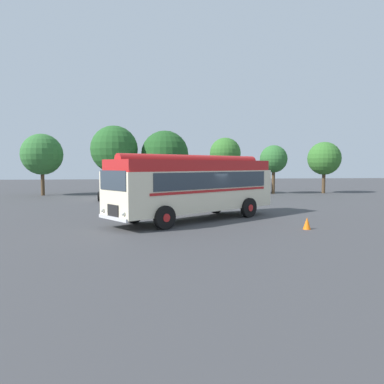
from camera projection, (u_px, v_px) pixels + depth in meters
The scene contains 13 objects.
ground_plane at pixel (203, 219), 20.50m from camera, with size 120.00×120.00×0.00m, color #3D3D3F.
vintage_bus at pixel (195, 185), 20.04m from camera, with size 9.66×7.79×3.49m.
car_near_left at pixel (143, 189), 32.58m from camera, with size 1.98×4.21×1.66m.
car_mid_left at pixel (173, 189), 32.52m from camera, with size 1.97×4.21×1.66m.
car_mid_right at pixel (203, 189), 33.36m from camera, with size 2.20×4.32×1.66m.
box_van at pixel (114, 183), 32.71m from camera, with size 2.39×5.80×2.50m.
tree_far_left at pixel (42, 154), 36.27m from camera, with size 3.98×3.98×5.99m.
tree_left_of_centre at pixel (113, 149), 36.08m from camera, with size 4.55×4.55×6.76m.
tree_centre at pixel (164, 155), 37.16m from camera, with size 4.71×4.71×6.38m.
tree_right_of_centre at pixel (224, 153), 37.69m from camera, with size 3.11×3.11×5.72m.
tree_far_right at pixel (274, 159), 38.56m from camera, with size 2.81×2.81×5.00m.
tree_extra_right at pixel (325, 158), 39.29m from camera, with size 3.44×3.44×5.39m.
traffic_cone at pixel (307, 223), 17.18m from camera, with size 0.36×0.36×0.55m, color orange.
Camera 1 is at (-3.08, -20.12, 2.94)m, focal length 35.00 mm.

